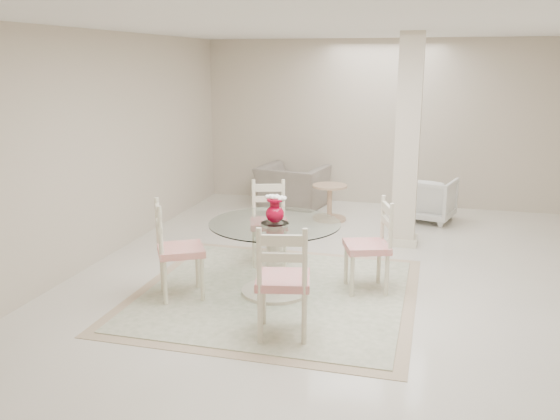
% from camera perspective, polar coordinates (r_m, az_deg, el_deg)
% --- Properties ---
extents(ground, '(7.00, 7.00, 0.00)m').
position_cam_1_polar(ground, '(6.83, 6.78, -6.06)').
color(ground, white).
rests_on(ground, ground).
extents(room_shell, '(6.02, 7.02, 2.71)m').
position_cam_1_polar(room_shell, '(6.43, 7.27, 9.65)').
color(room_shell, beige).
rests_on(room_shell, ground).
extents(column, '(0.30, 0.30, 2.70)m').
position_cam_1_polar(column, '(7.72, 12.18, 6.43)').
color(column, beige).
rests_on(column, ground).
extents(area_rug, '(2.85, 2.85, 0.02)m').
position_cam_1_polar(area_rug, '(6.21, -0.48, -8.00)').
color(area_rug, tan).
rests_on(area_rug, ground).
extents(dining_table, '(1.33, 1.33, 0.77)m').
position_cam_1_polar(dining_table, '(6.07, -0.49, -4.65)').
color(dining_table, beige).
rests_on(dining_table, ground).
extents(red_vase, '(0.22, 0.19, 0.29)m').
position_cam_1_polar(red_vase, '(5.93, -0.49, 0.05)').
color(red_vase, '#A30520').
rests_on(red_vase, dining_table).
extents(dining_chair_east, '(0.55, 0.55, 1.09)m').
position_cam_1_polar(dining_chair_east, '(6.17, 9.02, -2.76)').
color(dining_chair_east, beige).
rests_on(dining_chair_east, ground).
extents(dining_chair_north, '(0.54, 0.54, 1.08)m').
position_cam_1_polar(dining_chair_north, '(6.99, -1.09, -0.58)').
color(dining_chair_north, '#ECE5C2').
rests_on(dining_chair_north, ground).
extents(dining_chair_west, '(0.61, 0.61, 1.12)m').
position_cam_1_polar(dining_chair_west, '(6.01, -10.25, -3.10)').
color(dining_chair_west, '#F1EAC6').
rests_on(dining_chair_west, ground).
extents(dining_chair_south, '(0.54, 0.54, 1.14)m').
position_cam_1_polar(dining_chair_south, '(5.04, 0.26, -6.13)').
color(dining_chair_south, beige).
rests_on(dining_chair_south, ground).
extents(recliner_taupe, '(1.18, 1.08, 0.67)m').
position_cam_1_polar(recliner_taupe, '(9.77, 1.20, 2.29)').
color(recliner_taupe, gray).
rests_on(recliner_taupe, ground).
extents(armchair_white, '(0.87, 0.88, 0.66)m').
position_cam_1_polar(armchair_white, '(9.17, 14.14, 1.03)').
color(armchair_white, white).
rests_on(armchair_white, ground).
extents(side_table, '(0.52, 0.52, 0.54)m').
position_cam_1_polar(side_table, '(8.96, 4.79, 0.59)').
color(side_table, tan).
rests_on(side_table, ground).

